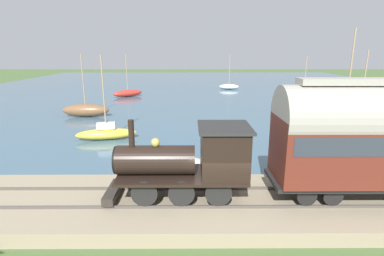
# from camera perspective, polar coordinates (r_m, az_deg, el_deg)

# --- Properties ---
(ground_plane) EXTENTS (200.00, 200.00, 0.00)m
(ground_plane) POSITION_cam_1_polar(r_m,az_deg,el_deg) (12.83, 5.33, -15.82)
(ground_plane) COLOR #476033
(harbor_water) EXTENTS (80.00, 80.00, 0.01)m
(harbor_water) POSITION_cam_1_polar(r_m,az_deg,el_deg) (54.37, 0.97, 7.64)
(harbor_water) COLOR #426075
(harbor_water) RESTS_ON ground
(rail_embankment) EXTENTS (4.93, 56.00, 0.69)m
(rail_embankment) POSITION_cam_1_polar(r_m,az_deg,el_deg) (12.85, 5.28, -14.30)
(rail_embankment) COLOR gray
(rail_embankment) RESTS_ON ground
(steam_locomotive) EXTENTS (2.22, 5.73, 3.21)m
(steam_locomotive) POSITION_cam_1_polar(r_m,az_deg,el_deg) (11.94, 0.32, -5.73)
(steam_locomotive) COLOR black
(steam_locomotive) RESTS_ON rail_embankment
(passenger_coach) EXTENTS (2.50, 8.03, 4.78)m
(passenger_coach) POSITION_cam_1_polar(r_m,az_deg,el_deg) (13.72, 31.67, -1.02)
(passenger_coach) COLOR black
(passenger_coach) RESTS_ON rail_embankment
(sailboat_blue) EXTENTS (2.74, 4.20, 5.69)m
(sailboat_blue) POSITION_cam_1_polar(r_m,az_deg,el_deg) (49.02, 20.54, 6.57)
(sailboat_blue) COLOR #335199
(sailboat_blue) RESTS_ON harbor_water
(sailboat_red) EXTENTS (3.53, 4.36, 6.05)m
(sailboat_red) POSITION_cam_1_polar(r_m,az_deg,el_deg) (44.71, -12.15, 6.52)
(sailboat_red) COLOR #B72D23
(sailboat_red) RESTS_ON harbor_water
(sailboat_teal) EXTENTS (2.10, 5.16, 6.54)m
(sailboat_teal) POSITION_cam_1_polar(r_m,az_deg,el_deg) (27.73, 29.09, 0.66)
(sailboat_teal) COLOR #1E707A
(sailboat_teal) RESTS_ON harbor_water
(sailboat_yellow) EXTENTS (2.01, 4.59, 6.19)m
(sailboat_yellow) POSITION_cam_1_polar(r_m,az_deg,el_deg) (23.32, -15.99, -0.88)
(sailboat_yellow) COLOR gold
(sailboat_yellow) RESTS_ON harbor_water
(sailboat_brown) EXTENTS (1.47, 4.68, 6.18)m
(sailboat_brown) POSITION_cam_1_polar(r_m,az_deg,el_deg) (32.10, -19.59, 3.24)
(sailboat_brown) COLOR brown
(sailboat_brown) RESTS_ON harbor_water
(sailboat_white) EXTENTS (2.09, 3.53, 5.87)m
(sailboat_white) POSITION_cam_1_polar(r_m,az_deg,el_deg) (52.84, 7.06, 7.85)
(sailboat_white) COLOR white
(sailboat_white) RESTS_ON harbor_water
(sailboat_green) EXTENTS (3.18, 5.76, 7.73)m
(sailboat_green) POSITION_cam_1_polar(r_m,az_deg,el_deg) (20.94, 26.42, -3.54)
(sailboat_green) COLOR #236B42
(sailboat_green) RESTS_ON harbor_water
(rowboat_mid_harbor) EXTENTS (2.76, 2.96, 0.33)m
(rowboat_mid_harbor) POSITION_cam_1_polar(r_m,az_deg,el_deg) (18.94, -12.04, -5.24)
(rowboat_mid_harbor) COLOR #B7B2A3
(rowboat_mid_harbor) RESTS_ON harbor_water
(rowboat_far_out) EXTENTS (2.13, 2.35, 0.45)m
(rowboat_far_out) POSITION_cam_1_polar(r_m,az_deg,el_deg) (17.37, 0.71, -6.53)
(rowboat_far_out) COLOR #B7B2A3
(rowboat_far_out) RESTS_ON harbor_water
(rowboat_near_shore) EXTENTS (2.68, 2.60, 0.40)m
(rowboat_near_shore) POSITION_cam_1_polar(r_m,az_deg,el_deg) (22.41, 7.31, -1.85)
(rowboat_near_shore) COLOR silver
(rowboat_near_shore) RESTS_ON harbor_water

